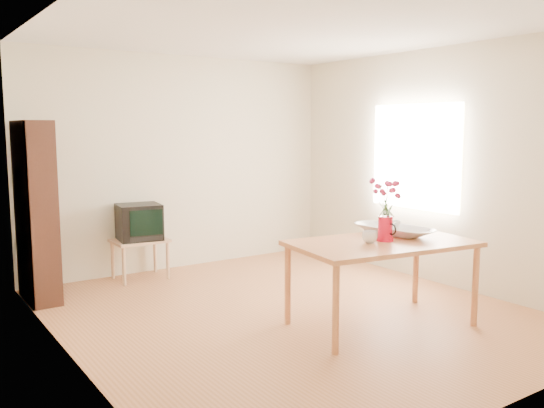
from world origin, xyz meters
TOP-DOWN VIEW (x-y plane):
  - room at (0.03, 0.00)m, footprint 4.50×4.50m
  - table at (0.46, -0.72)m, footprint 1.67×1.09m
  - tv_stand at (-0.70, 1.97)m, footprint 0.60×0.45m
  - bookshelf at (-1.85, 1.75)m, footprint 0.28×0.70m
  - pitcher at (0.50, -0.72)m, footprint 0.15×0.22m
  - flowers at (0.50, -0.72)m, footprint 0.25×0.25m
  - mug at (0.32, -0.72)m, footprint 0.14×0.14m
  - bowl at (0.76, -0.57)m, footprint 0.60×0.60m
  - teacup_a at (0.72, -0.57)m, footprint 0.11×0.11m
  - teacup_b at (0.81, -0.55)m, footprint 0.10×0.10m
  - television at (-0.70, 1.98)m, footprint 0.53×0.50m

SIDE VIEW (x-z plane):
  - tv_stand at x=-0.70m, z-range 0.16..0.62m
  - television at x=-0.70m, z-range 0.46..0.87m
  - table at x=0.46m, z-range 0.30..1.05m
  - mug at x=0.32m, z-range 0.75..0.85m
  - bookshelf at x=-1.85m, z-range -0.06..1.74m
  - pitcher at x=0.50m, z-range 0.74..0.96m
  - teacup_a at x=0.72m, z-range 0.91..0.98m
  - teacup_b at x=0.81m, z-range 0.91..0.98m
  - bowl at x=0.76m, z-range 0.75..1.24m
  - flowers at x=0.50m, z-range 0.96..1.31m
  - room at x=0.03m, z-range -0.95..3.55m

